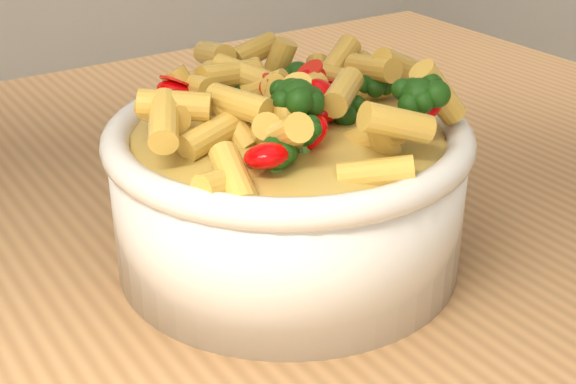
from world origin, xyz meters
TOP-DOWN VIEW (x-y plane):
  - table at (0.00, 0.00)m, footprint 1.20×0.80m
  - serving_bowl at (0.09, -0.07)m, footprint 0.23×0.23m
  - pasta_salad at (0.09, -0.07)m, footprint 0.18×0.18m

SIDE VIEW (x-z plane):
  - table at x=0.00m, z-range 0.35..1.25m
  - serving_bowl at x=0.09m, z-range 0.90..1.00m
  - pasta_salad at x=0.09m, z-range 0.99..1.03m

